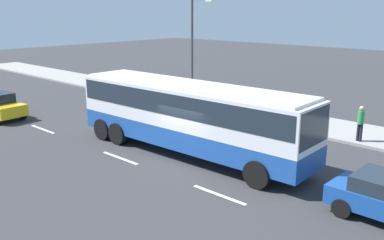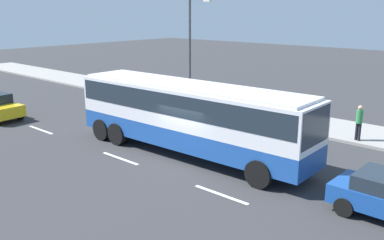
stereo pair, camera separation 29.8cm
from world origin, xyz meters
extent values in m
plane|color=#333335|center=(0.00, 0.00, 0.00)|extent=(120.00, 120.00, 0.00)
cube|color=gray|center=(0.00, 9.13, 0.07)|extent=(80.00, 4.00, 0.15)
cube|color=white|center=(-9.57, -1.80, 0.00)|extent=(2.40, 0.16, 0.01)
cube|color=white|center=(-2.58, -1.80, 0.00)|extent=(2.40, 0.16, 0.01)
cube|color=white|center=(3.19, -1.80, 0.00)|extent=(2.40, 0.16, 0.01)
cube|color=#1E4C9E|center=(-0.64, 0.69, 1.01)|extent=(12.19, 2.82, 0.91)
cube|color=silver|center=(-0.64, 0.69, 2.33)|extent=(12.19, 2.82, 1.73)
cube|color=#1E2833|center=(-0.64, 0.69, 2.57)|extent=(11.95, 2.84, 0.95)
cube|color=#1E2833|center=(5.37, 0.85, 2.41)|extent=(0.18, 2.28, 1.38)
cube|color=silver|center=(-0.64, 0.69, 3.25)|extent=(11.70, 2.66, 0.12)
cylinder|color=black|center=(3.78, 2.00, 0.55)|extent=(1.11, 0.33, 1.10)
cylinder|color=black|center=(3.85, -0.38, 0.55)|extent=(1.11, 0.33, 1.10)
cylinder|color=black|center=(-4.34, 1.77, 0.55)|extent=(1.11, 0.33, 1.10)
cylinder|color=black|center=(-4.27, -0.60, 0.55)|extent=(1.11, 0.33, 1.10)
cylinder|color=black|center=(-5.54, 1.74, 0.55)|extent=(1.11, 0.33, 1.10)
cylinder|color=black|center=(-5.47, -0.64, 0.55)|extent=(1.11, 0.33, 1.10)
cylinder|color=black|center=(-12.59, -1.47, 0.32)|extent=(0.65, 0.25, 0.64)
cylinder|color=black|center=(7.19, 1.28, 0.32)|extent=(0.64, 0.21, 0.64)
cylinder|color=black|center=(7.16, -0.45, 0.32)|extent=(0.64, 0.21, 0.64)
cylinder|color=black|center=(4.47, 7.60, 0.59)|extent=(0.14, 0.14, 0.89)
cylinder|color=black|center=(4.63, 7.57, 0.59)|extent=(0.14, 0.14, 0.89)
cylinder|color=#338C4C|center=(4.55, 7.59, 1.37)|extent=(0.32, 0.32, 0.67)
sphere|color=tan|center=(4.55, 7.59, 1.82)|extent=(0.24, 0.24, 0.24)
cylinder|color=#47474C|center=(-6.97, 7.79, 3.73)|extent=(0.16, 0.16, 7.17)
cube|color=silver|center=(-5.48, 7.79, 7.07)|extent=(0.50, 0.24, 0.16)
camera|label=1|loc=(11.97, -12.79, 6.51)|focal=39.25mm
camera|label=2|loc=(11.75, -12.99, 6.51)|focal=39.25mm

